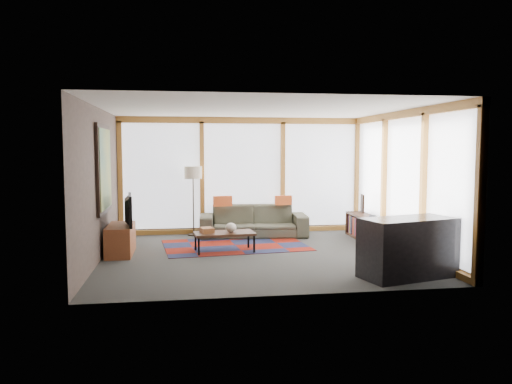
{
  "coord_description": "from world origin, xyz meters",
  "views": [
    {
      "loc": [
        -1.35,
        -8.72,
        1.91
      ],
      "look_at": [
        0.0,
        0.4,
        1.1
      ],
      "focal_mm": 35.0,
      "sensor_mm": 36.0,
      "label": 1
    }
  ],
  "objects": [
    {
      "name": "tv_console",
      "position": [
        -2.47,
        0.42,
        0.27
      ],
      "size": [
        0.44,
        1.06,
        0.53
      ],
      "primitive_type": "cube",
      "color": "brown",
      "rests_on": "ground"
    },
    {
      "name": "floor_lamp",
      "position": [
        -1.12,
        2.22,
        0.76
      ],
      "size": [
        0.38,
        0.38,
        1.52
      ],
      "primitive_type": null,
      "color": "#302519",
      "rests_on": "ground"
    },
    {
      "name": "bowl_b",
      "position": [
        2.39,
        0.65,
        0.55
      ],
      "size": [
        0.17,
        0.17,
        0.08
      ],
      "primitive_type": "ellipsoid",
      "rotation": [
        0.0,
        0.0,
        0.04
      ],
      "color": "black",
      "rests_on": "bookshelf"
    },
    {
      "name": "book_stack",
      "position": [
        -0.92,
        0.38,
        0.41
      ],
      "size": [
        0.27,
        0.32,
        0.09
      ],
      "primitive_type": "cube",
      "rotation": [
        0.0,
        0.0,
        0.22
      ],
      "color": "brown",
      "rests_on": "coffee_table"
    },
    {
      "name": "vase",
      "position": [
        -0.48,
        0.35,
        0.45
      ],
      "size": [
        0.25,
        0.25,
        0.17
      ],
      "primitive_type": "ellipsoid",
      "rotation": [
        0.0,
        0.0,
        0.25
      ],
      "color": "beige",
      "rests_on": "coffee_table"
    },
    {
      "name": "pillow_right",
      "position": [
        0.84,
        1.94,
        0.78
      ],
      "size": [
        0.38,
        0.15,
        0.2
      ],
      "primitive_type": "cube",
      "rotation": [
        0.0,
        0.0,
        0.11
      ],
      "color": "#C95121",
      "rests_on": "sofa"
    },
    {
      "name": "television",
      "position": [
        -2.38,
        0.4,
        0.81
      ],
      "size": [
        0.24,
        0.97,
        0.55
      ],
      "primitive_type": "imported",
      "rotation": [
        0.0,
        0.0,
        1.69
      ],
      "color": "black",
      "rests_on": "tv_console"
    },
    {
      "name": "rug",
      "position": [
        -0.34,
        0.91,
        0.01
      ],
      "size": [
        2.91,
        2.04,
        0.01
      ],
      "primitive_type": "cube",
      "rotation": [
        0.0,
        0.0,
        0.11
      ],
      "color": "maroon",
      "rests_on": "ground"
    },
    {
      "name": "shelf_picture",
      "position": [
        2.52,
        1.6,
        0.71
      ],
      "size": [
        0.1,
        0.3,
        0.4
      ],
      "primitive_type": "cube",
      "rotation": [
        0.0,
        0.0,
        -0.2
      ],
      "color": "black",
      "rests_on": "bookshelf"
    },
    {
      "name": "bar_counter",
      "position": [
        1.94,
        -1.85,
        0.44
      ],
      "size": [
        1.52,
        0.99,
        0.88
      ],
      "primitive_type": "cube",
      "rotation": [
        0.0,
        0.0,
        0.26
      ],
      "color": "black",
      "rests_on": "ground"
    },
    {
      "name": "sofa",
      "position": [
        0.17,
        1.91,
        0.34
      ],
      "size": [
        2.37,
        1.07,
        0.67
      ],
      "primitive_type": "imported",
      "rotation": [
        0.0,
        0.0,
        -0.08
      ],
      "color": "#3E3E30",
      "rests_on": "ground"
    },
    {
      "name": "ground",
      "position": [
        0.0,
        0.0,
        0.0
      ],
      "size": [
        5.5,
        5.5,
        0.0
      ],
      "primitive_type": "plane",
      "color": "#2A2A28",
      "rests_on": "ground"
    },
    {
      "name": "room_envelope",
      "position": [
        0.49,
        0.56,
        1.54
      ],
      "size": [
        5.52,
        5.02,
        2.62
      ],
      "color": "#403530",
      "rests_on": "ground"
    },
    {
      "name": "pillow_left",
      "position": [
        -0.5,
        1.87,
        0.78
      ],
      "size": [
        0.41,
        0.2,
        0.22
      ],
      "primitive_type": "cube",
      "rotation": [
        0.0,
        0.0,
        0.21
      ],
      "color": "#C95121",
      "rests_on": "sofa"
    },
    {
      "name": "coffee_table",
      "position": [
        -0.6,
        0.35,
        0.18
      ],
      "size": [
        1.14,
        0.65,
        0.36
      ],
      "primitive_type": null,
      "rotation": [
        0.0,
        0.0,
        0.1
      ],
      "color": "black",
      "rests_on": "ground"
    },
    {
      "name": "bowl_a",
      "position": [
        2.42,
        0.28,
        0.56
      ],
      "size": [
        0.22,
        0.22,
        0.1
      ],
      "primitive_type": "ellipsoid",
      "rotation": [
        0.0,
        0.0,
        0.12
      ],
      "color": "black",
      "rests_on": "bookshelf"
    },
    {
      "name": "bookshelf",
      "position": [
        2.43,
        0.87,
        0.26
      ],
      "size": [
        0.37,
        2.05,
        0.51
      ],
      "primitive_type": null,
      "color": "black",
      "rests_on": "ground"
    }
  ]
}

